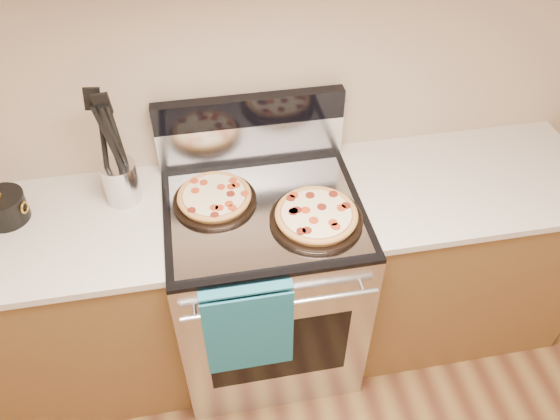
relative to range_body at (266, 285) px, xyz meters
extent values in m
plane|color=tan|center=(0.00, 0.35, 0.90)|extent=(4.00, 0.00, 4.00)
cube|color=#B7B7BC|center=(0.00, 0.00, 0.00)|extent=(0.76, 0.68, 0.90)
cube|color=black|center=(0.00, -0.34, 0.00)|extent=(0.56, 0.01, 0.40)
cube|color=black|center=(0.00, 0.00, 0.46)|extent=(0.76, 0.68, 0.02)
cube|color=silver|center=(0.00, 0.31, 0.56)|extent=(0.76, 0.06, 0.18)
cube|color=black|center=(0.00, 0.31, 0.71)|extent=(0.76, 0.06, 0.12)
cylinder|color=silver|center=(0.00, -0.38, 0.35)|extent=(0.70, 0.03, 0.03)
cube|color=gray|center=(0.00, -0.03, 0.47)|extent=(0.70, 0.55, 0.01)
cube|color=brown|center=(-0.88, 0.03, -0.01)|extent=(1.00, 0.62, 0.88)
cube|color=beige|center=(-0.88, 0.03, 0.45)|extent=(1.02, 0.64, 0.03)
cube|color=brown|center=(0.88, 0.03, -0.01)|extent=(1.00, 0.62, 0.88)
cube|color=beige|center=(0.88, 0.03, 0.45)|extent=(1.02, 0.64, 0.03)
cylinder|color=silver|center=(-0.52, 0.16, 0.54)|extent=(0.17, 0.17, 0.17)
cylinder|color=black|center=(-0.95, 0.13, 0.51)|extent=(0.21, 0.21, 0.10)
camera|label=1|loc=(-0.21, -1.51, 1.90)|focal=35.00mm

